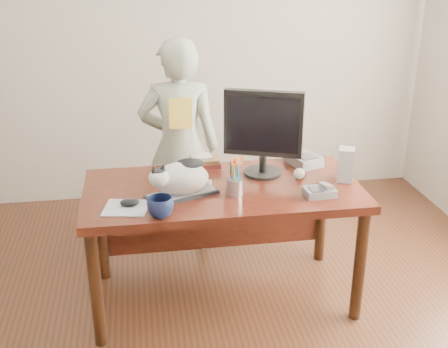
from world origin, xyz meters
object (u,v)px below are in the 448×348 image
(baseball, at_px, (299,174))
(book_stack, at_px, (203,162))
(person, at_px, (180,147))
(pen_cup, at_px, (235,185))
(mouse, at_px, (130,202))
(desk, at_px, (221,204))
(phone, at_px, (320,191))
(keyboard, at_px, (182,194))
(coffee_mug, at_px, (160,207))
(monitor, at_px, (263,129))
(speaker, at_px, (346,165))
(calculator, at_px, (304,160))
(cat, at_px, (179,177))

(baseball, height_order, book_stack, book_stack)
(baseball, xyz_separation_m, person, (-0.66, 0.66, -0.02))
(pen_cup, distance_m, mouse, 0.59)
(pen_cup, xyz_separation_m, person, (-0.24, 0.82, -0.05))
(pen_cup, relative_size, baseball, 3.31)
(desk, xyz_separation_m, phone, (0.52, -0.29, 0.17))
(desk, relative_size, keyboard, 3.74)
(book_stack, bearing_deg, keyboard, -113.57)
(coffee_mug, bearing_deg, monitor, 35.92)
(pen_cup, distance_m, baseball, 0.45)
(pen_cup, height_order, speaker, pen_cup)
(keyboard, height_order, mouse, mouse)
(mouse, relative_size, calculator, 0.44)
(monitor, bearing_deg, keyboard, -135.03)
(cat, distance_m, mouse, 0.30)
(monitor, relative_size, speaker, 2.63)
(pen_cup, bearing_deg, desk, 103.30)
(pen_cup, distance_m, speaker, 0.69)
(mouse, distance_m, person, 0.94)
(desk, height_order, book_stack, book_stack)
(desk, distance_m, book_stack, 0.32)
(baseball, xyz_separation_m, calculator, (0.10, 0.24, -0.00))
(desk, relative_size, book_stack, 7.61)
(pen_cup, distance_m, calculator, 0.66)
(calculator, bearing_deg, mouse, -175.49)
(person, bearing_deg, pen_cup, 113.27)
(cat, bearing_deg, mouse, 175.98)
(keyboard, xyz_separation_m, baseball, (0.72, 0.13, 0.02))
(phone, bearing_deg, coffee_mug, -174.90)
(mouse, xyz_separation_m, baseball, (1.00, 0.22, 0.01))
(mouse, distance_m, baseball, 1.03)
(keyboard, xyz_separation_m, person, (0.06, 0.79, -0.00))
(pen_cup, height_order, coffee_mug, pen_cup)
(desk, height_order, monitor, monitor)
(baseball, relative_size, book_stack, 0.33)
(keyboard, distance_m, pen_cup, 0.30)
(pen_cup, height_order, calculator, pen_cup)
(mouse, height_order, baseball, baseball)
(speaker, xyz_separation_m, calculator, (-0.16, 0.30, -0.07))
(mouse, bearing_deg, speaker, 18.81)
(cat, distance_m, coffee_mug, 0.27)
(person, bearing_deg, desk, 114.21)
(desk, distance_m, baseball, 0.51)
(desk, relative_size, monitor, 3.04)
(keyboard, distance_m, book_stack, 0.47)
(calculator, bearing_deg, person, 133.11)
(desk, distance_m, keyboard, 0.34)
(book_stack, bearing_deg, phone, -43.98)
(coffee_mug, xyz_separation_m, calculator, (0.95, 0.61, -0.02))
(desk, bearing_deg, mouse, -153.99)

